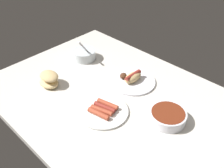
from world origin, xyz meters
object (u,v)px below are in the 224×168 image
at_px(plate_sausages, 103,111).
at_px(bowl_coleslaw, 84,54).
at_px(bowl_chili, 168,116).
at_px(bread_stack, 49,79).
at_px(plate_hotdog_assembled, 132,79).

height_order(plate_sausages, bowl_coleslaw, bowl_coleslaw).
relative_size(bowl_chili, bread_stack, 1.34).
relative_size(bowl_coleslaw, bread_stack, 1.27).
distance_m(bowl_coleslaw, bread_stack, 0.31).
xyz_separation_m(plate_sausages, bread_stack, (-0.35, -0.05, 0.03)).
distance_m(plate_hotdog_assembled, bread_stack, 0.43).
distance_m(plate_sausages, bowl_coleslaw, 0.48).
bearing_deg(plate_hotdog_assembled, plate_sausages, -78.37).
xyz_separation_m(bowl_chili, bowl_coleslaw, (-0.65, 0.09, 0.00)).
relative_size(plate_hotdog_assembled, plate_sausages, 1.04).
xyz_separation_m(plate_hotdog_assembled, bread_stack, (-0.29, -0.32, 0.02)).
distance_m(plate_sausages, bread_stack, 0.35).
bearing_deg(bowl_chili, plate_sausages, -146.15).
relative_size(plate_hotdog_assembled, bread_stack, 1.99).
bearing_deg(bowl_coleslaw, bread_stack, -77.00).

